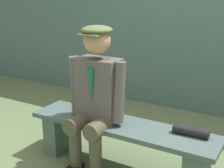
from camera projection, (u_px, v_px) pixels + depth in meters
name	position (u px, v px, depth m)	size (l,w,h in m)	color
ground_plane	(120.00, 167.00, 2.86)	(30.00, 30.00, 0.00)	#566945
bench	(121.00, 139.00, 2.77)	(1.72, 0.41, 0.44)	#415452
seated_man	(96.00, 93.00, 2.72)	(0.55, 0.52, 1.28)	#4F4B49
rolled_magazine	(191.00, 131.00, 2.49)	(0.07, 0.07, 0.29)	black
stadium_wall	(189.00, 18.00, 4.00)	(12.00, 0.24, 2.44)	#405D59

